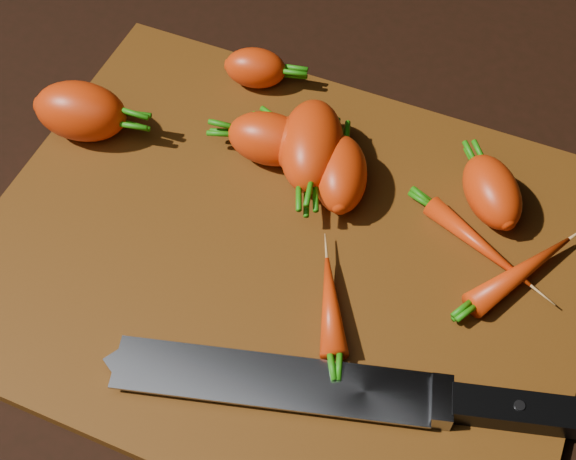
% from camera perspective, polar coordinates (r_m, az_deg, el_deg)
% --- Properties ---
extents(ground, '(2.00, 2.00, 0.01)m').
position_cam_1_polar(ground, '(0.68, -0.33, -2.31)').
color(ground, black).
extents(cutting_board, '(0.50, 0.40, 0.01)m').
position_cam_1_polar(cutting_board, '(0.67, -0.33, -1.81)').
color(cutting_board, '#613611').
rests_on(cutting_board, ground).
extents(carrot_0, '(0.09, 0.07, 0.05)m').
position_cam_1_polar(carrot_0, '(0.75, -14.53, 8.18)').
color(carrot_0, '#EB3B0D').
rests_on(carrot_0, cutting_board).
extents(carrot_1, '(0.08, 0.07, 0.05)m').
position_cam_1_polar(carrot_1, '(0.70, 0.98, 5.82)').
color(carrot_1, '#EB3B0D').
rests_on(carrot_1, cutting_board).
extents(carrot_2, '(0.08, 0.11, 0.06)m').
position_cam_1_polar(carrot_2, '(0.70, 1.71, 6.01)').
color(carrot_2, '#EB3B0D').
rests_on(carrot_2, cutting_board).
extents(carrot_3, '(0.07, 0.09, 0.05)m').
position_cam_1_polar(carrot_3, '(0.69, 3.74, 4.01)').
color(carrot_3, '#EB3B0D').
rests_on(carrot_3, cutting_board).
extents(carrot_4, '(0.08, 0.06, 0.05)m').
position_cam_1_polar(carrot_4, '(0.71, -1.34, 6.49)').
color(carrot_4, '#EB3B0D').
rests_on(carrot_4, cutting_board).
extents(carrot_5, '(0.07, 0.05, 0.04)m').
position_cam_1_polar(carrot_5, '(0.78, -2.33, 11.44)').
color(carrot_5, '#EB3B0D').
rests_on(carrot_5, cutting_board).
extents(carrot_6, '(0.08, 0.09, 0.04)m').
position_cam_1_polar(carrot_6, '(0.70, 14.30, 2.65)').
color(carrot_6, '#EB3B0D').
rests_on(carrot_6, cutting_board).
extents(carrot_7, '(0.08, 0.10, 0.02)m').
position_cam_1_polar(carrot_7, '(0.67, 16.27, -2.87)').
color(carrot_7, '#EB3B0D').
rests_on(carrot_7, cutting_board).
extents(carrot_8, '(0.10, 0.06, 0.02)m').
position_cam_1_polar(carrot_8, '(0.68, 13.42, -0.97)').
color(carrot_8, '#EB3B0D').
rests_on(carrot_8, cutting_board).
extents(carrot_9, '(0.06, 0.09, 0.02)m').
position_cam_1_polar(carrot_9, '(0.63, 3.04, -5.36)').
color(carrot_9, '#EB3B0D').
rests_on(carrot_9, cutting_board).
extents(knife, '(0.38, 0.13, 0.02)m').
position_cam_1_polar(knife, '(0.60, 1.03, -10.92)').
color(knife, gray).
rests_on(knife, cutting_board).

